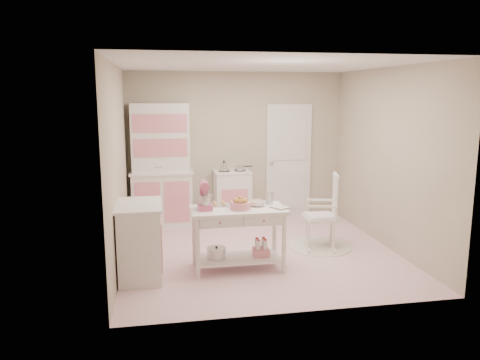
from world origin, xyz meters
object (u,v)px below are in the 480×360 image
(hutch, at_px, (161,165))
(rocking_chair, at_px, (321,211))
(stand_mixer, at_px, (205,196))
(stove, at_px, (232,197))
(base_cabinet, at_px, (140,241))
(work_table, at_px, (238,239))
(bread_basket, at_px, (240,206))

(hutch, height_order, rocking_chair, hutch)
(stand_mixer, bearing_deg, hutch, 103.19)
(stove, relative_size, stand_mixer, 2.71)
(base_cabinet, relative_size, work_table, 0.77)
(base_cabinet, distance_m, stand_mixer, 0.95)
(hutch, height_order, bread_basket, hutch)
(hutch, bearing_deg, bread_basket, -67.64)
(base_cabinet, height_order, work_table, base_cabinet)
(stand_mixer, bearing_deg, rocking_chair, 20.05)
(stand_mixer, relative_size, bread_basket, 1.36)
(work_table, bearing_deg, stand_mixer, 177.27)
(rocking_chair, distance_m, stand_mixer, 1.91)
(stove, height_order, rocking_chair, rocking_chair)
(rocking_chair, height_order, work_table, rocking_chair)
(rocking_chair, bearing_deg, stove, 138.84)
(rocking_chair, bearing_deg, hutch, 159.22)
(base_cabinet, bearing_deg, stove, 56.14)
(work_table, height_order, bread_basket, bread_basket)
(base_cabinet, bearing_deg, hutch, 82.51)
(base_cabinet, xyz_separation_m, work_table, (1.22, 0.05, -0.06))
(stand_mixer, height_order, bread_basket, stand_mixer)
(stand_mixer, xyz_separation_m, bread_basket, (0.44, -0.07, -0.12))
(rocking_chair, distance_m, bread_basket, 1.52)
(hutch, relative_size, stand_mixer, 6.12)
(hutch, distance_m, stove, 1.33)
(rocking_chair, bearing_deg, work_table, -139.77)
(base_cabinet, distance_m, bread_basket, 1.30)
(stove, bearing_deg, rocking_chair, -55.62)
(stand_mixer, distance_m, bread_basket, 0.46)
(base_cabinet, bearing_deg, rocking_chair, 15.14)
(stove, relative_size, work_table, 0.77)
(hutch, xyz_separation_m, rocking_chair, (2.26, -1.59, -0.49))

